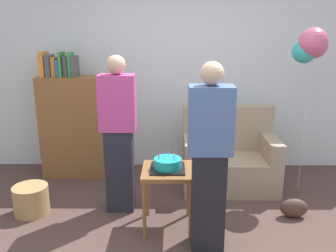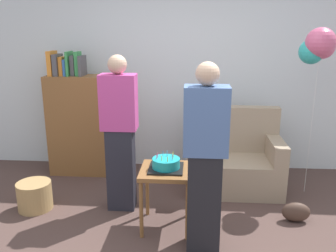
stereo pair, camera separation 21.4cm
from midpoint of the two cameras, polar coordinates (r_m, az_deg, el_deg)
ground_plane at (r=3.30m, az=-0.48°, el=-19.18°), size 8.00×8.00×0.00m
wall_back at (r=4.79m, az=-0.04°, el=9.14°), size 6.00×0.10×2.70m
couch at (r=4.36m, az=8.38°, el=-5.33°), size 1.10×0.70×0.96m
bookshelf at (r=4.74m, az=-16.27°, el=0.34°), size 0.80×0.36×1.60m
side_table at (r=3.38m, az=-1.88°, el=-8.39°), size 0.48×0.48×0.60m
birthday_cake at (r=3.33m, az=-1.90°, el=-6.16°), size 0.32×0.32×0.17m
person_blowing_candles at (r=3.65m, az=-9.61°, el=-1.35°), size 0.36×0.22×1.63m
person_holding_cake at (r=2.96m, az=4.61°, el=-5.23°), size 0.36×0.22×1.63m
wicker_basket at (r=4.07m, az=-22.59°, el=-10.90°), size 0.36×0.36×0.30m
handbag at (r=3.90m, az=18.08°, el=-12.45°), size 0.28×0.14×0.20m
balloon_bunch at (r=4.25m, az=20.67°, el=11.97°), size 0.36×0.36×1.89m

